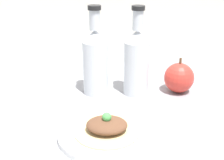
# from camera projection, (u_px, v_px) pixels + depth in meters

# --- Properties ---
(ground_plane) EXTENTS (1.80, 1.10, 0.04)m
(ground_plane) POSITION_uv_depth(u_px,v_px,m) (101.00, 111.00, 0.87)
(ground_plane) COLOR gray
(plate) EXTENTS (0.22, 0.22, 0.02)m
(plate) POSITION_uv_depth(u_px,v_px,m) (107.00, 134.00, 0.71)
(plate) COLOR white
(plate) RESTS_ON ground_plane
(plated_food) EXTENTS (0.15, 0.15, 0.05)m
(plated_food) POSITION_uv_depth(u_px,v_px,m) (107.00, 126.00, 0.70)
(plated_food) COLOR #D6BC7F
(plated_food) RESTS_ON plate
(cider_bottle_left) EXTENTS (0.07, 0.07, 0.26)m
(cider_bottle_left) POSITION_uv_depth(u_px,v_px,m) (95.00, 60.00, 0.91)
(cider_bottle_left) COLOR silver
(cider_bottle_left) RESTS_ON ground_plane
(cider_bottle_right) EXTENTS (0.07, 0.07, 0.26)m
(cider_bottle_right) POSITION_uv_depth(u_px,v_px,m) (137.00, 60.00, 0.90)
(cider_bottle_right) COLOR silver
(cider_bottle_right) RESTS_ON ground_plane
(apple) EXTENTS (0.09, 0.09, 0.11)m
(apple) POSITION_uv_depth(u_px,v_px,m) (179.00, 78.00, 0.93)
(apple) COLOR red
(apple) RESTS_ON ground_plane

